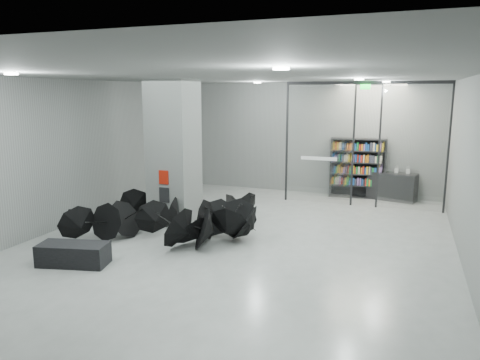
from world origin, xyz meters
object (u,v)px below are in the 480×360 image
at_px(shop_counter, 392,186).
at_px(column, 174,151).
at_px(bench, 73,254).
at_px(umbrella_cluster, 190,225).
at_px(bookshelf, 357,168).

bearing_deg(shop_counter, column, -126.07).
bearing_deg(bench, shop_counter, 41.33).
height_order(bench, umbrella_cluster, umbrella_cluster).
bearing_deg(umbrella_cluster, column, 130.36).
xyz_separation_m(shop_counter, umbrella_cluster, (-4.66, -6.14, -0.17)).
height_order(bookshelf, shop_counter, bookshelf).
bearing_deg(shop_counter, umbrella_cluster, -112.63).
xyz_separation_m(column, umbrella_cluster, (1.16, -1.37, -1.69)).
xyz_separation_m(bench, bookshelf, (4.95, 8.72, 0.81)).
xyz_separation_m(bookshelf, umbrella_cluster, (-3.47, -6.12, -0.73)).
bearing_deg(umbrella_cluster, bookshelf, 60.40).
relative_size(bookshelf, umbrella_cluster, 0.40).
bearing_deg(column, umbrella_cluster, -49.64).
bearing_deg(shop_counter, bookshelf, -164.09).
bearing_deg(bench, column, 71.85).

